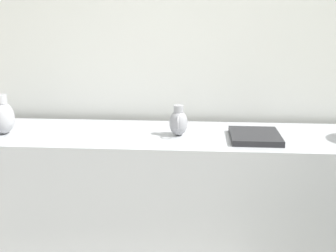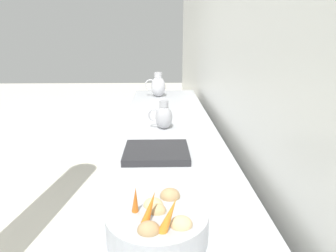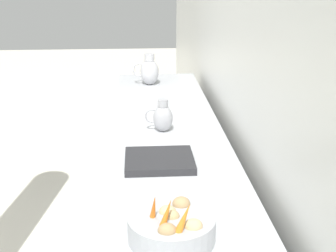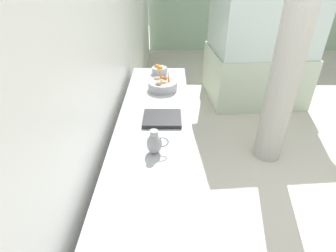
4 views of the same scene
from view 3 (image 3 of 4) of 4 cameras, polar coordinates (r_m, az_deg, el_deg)
The scene contains 6 objects.
tile_wall_left at distance 2.03m, azimuth 13.98°, elevation 10.09°, with size 0.10×9.30×3.00m, color silver.
prep_counter at distance 2.78m, azimuth 0.17°, elevation -10.19°, with size 0.66×3.32×0.87m, color #ADAFB5.
vegetable_colander at distance 1.69m, azimuth 0.49°, elevation -12.35°, with size 0.32×0.32×0.21m.
metal_pitcher_tall at distance 3.79m, azimuth -2.33°, elevation 6.81°, with size 0.21×0.15×0.25m.
metal_pitcher_short at distance 2.72m, azimuth -0.67°, elevation 1.11°, with size 0.16×0.12×0.19m.
counter_sink_basin at distance 2.30m, azimuth -1.07°, elevation -4.27°, with size 0.34×0.30×0.04m, color #232326.
Camera 3 is at (-1.34, 2.16, 1.81)m, focal length 49.41 mm.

